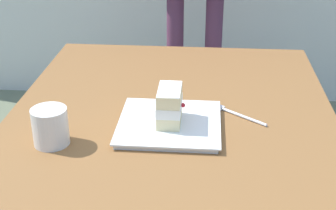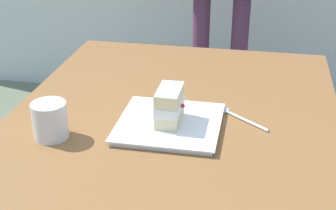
# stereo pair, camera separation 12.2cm
# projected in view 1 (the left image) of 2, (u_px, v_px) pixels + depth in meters

# --- Properties ---
(patio_table) EXTENTS (1.59, 0.87, 0.70)m
(patio_table) POSITION_uv_depth(u_px,v_px,m) (163.00, 196.00, 1.12)
(patio_table) COLOR brown
(patio_table) RESTS_ON ground
(dessert_plate) EXTENTS (0.26, 0.26, 0.02)m
(dessert_plate) POSITION_uv_depth(u_px,v_px,m) (168.00, 124.00, 1.24)
(dessert_plate) COLOR white
(dessert_plate) RESTS_ON patio_table
(cake_slice) EXTENTS (0.11, 0.07, 0.09)m
(cake_slice) POSITION_uv_depth(u_px,v_px,m) (171.00, 106.00, 1.22)
(cake_slice) COLOR beige
(cake_slice) RESTS_ON dessert_plate
(dessert_fork) EXTENTS (0.12, 0.14, 0.01)m
(dessert_fork) POSITION_uv_depth(u_px,v_px,m) (235.00, 114.00, 1.30)
(dessert_fork) COLOR silver
(dessert_fork) RESTS_ON patio_table
(coffee_cup) EXTENTS (0.08, 0.08, 0.09)m
(coffee_cup) POSITION_uv_depth(u_px,v_px,m) (50.00, 126.00, 1.15)
(coffee_cup) COLOR silver
(coffee_cup) RESTS_ON patio_table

